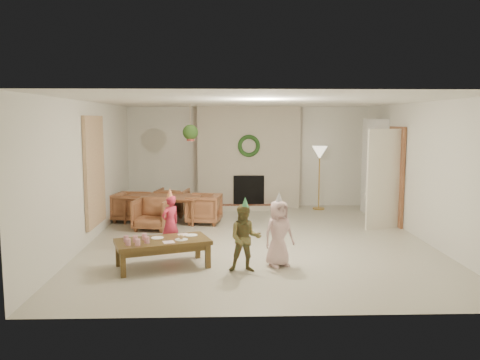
{
  "coord_description": "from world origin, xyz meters",
  "views": [
    {
      "loc": [
        -0.58,
        -8.67,
        2.18
      ],
      "look_at": [
        -0.3,
        0.4,
        1.05
      ],
      "focal_mm": 36.35,
      "sensor_mm": 36.0,
      "label": 1
    }
  ],
  "objects_px": {
    "dining_table": "(163,209)",
    "child_red": "(170,223)",
    "coffee_table_top": "(162,242)",
    "dining_chair_right": "(204,209)",
    "dining_chair_left": "(131,207)",
    "child_plaid": "(245,238)",
    "dining_chair_far": "(172,202)",
    "child_pink": "(279,233)",
    "dining_chair_near": "(152,214)"
  },
  "relations": [
    {
      "from": "coffee_table_top",
      "to": "child_red",
      "type": "distance_m",
      "value": 0.95
    },
    {
      "from": "dining_chair_far",
      "to": "child_red",
      "type": "bearing_deg",
      "value": 105.52
    },
    {
      "from": "child_red",
      "to": "dining_chair_right",
      "type": "bearing_deg",
      "value": -146.84
    },
    {
      "from": "dining_chair_near",
      "to": "dining_chair_far",
      "type": "bearing_deg",
      "value": 90.0
    },
    {
      "from": "dining_table",
      "to": "dining_chair_far",
      "type": "xyz_separation_m",
      "value": [
        0.12,
        0.7,
        0.03
      ]
    },
    {
      "from": "dining_chair_far",
      "to": "child_red",
      "type": "distance_m",
      "value": 2.97
    },
    {
      "from": "dining_chair_far",
      "to": "child_plaid",
      "type": "xyz_separation_m",
      "value": [
        1.48,
        -4.15,
        0.17
      ]
    },
    {
      "from": "child_pink",
      "to": "dining_chair_far",
      "type": "bearing_deg",
      "value": 91.91
    },
    {
      "from": "dining_chair_right",
      "to": "coffee_table_top",
      "type": "distance_m",
      "value": 3.09
    },
    {
      "from": "child_red",
      "to": "child_plaid",
      "type": "xyz_separation_m",
      "value": [
        1.2,
        -1.19,
        0.02
      ]
    },
    {
      "from": "dining_chair_right",
      "to": "child_plaid",
      "type": "xyz_separation_m",
      "value": [
        0.73,
        -3.3,
        0.17
      ]
    },
    {
      "from": "dining_chair_near",
      "to": "dining_chair_right",
      "type": "bearing_deg",
      "value": 38.66
    },
    {
      "from": "dining_chair_far",
      "to": "child_pink",
      "type": "bearing_deg",
      "value": 127.18
    },
    {
      "from": "dining_chair_right",
      "to": "coffee_table_top",
      "type": "relative_size",
      "value": 0.51
    },
    {
      "from": "coffee_table_top",
      "to": "child_pink",
      "type": "relative_size",
      "value": 1.36
    },
    {
      "from": "child_pink",
      "to": "dining_chair_near",
      "type": "bearing_deg",
      "value": 106.71
    },
    {
      "from": "dining_chair_far",
      "to": "coffee_table_top",
      "type": "distance_m",
      "value": 3.91
    },
    {
      "from": "dining_chair_near",
      "to": "dining_chair_left",
      "type": "distance_m",
      "value": 1.0
    },
    {
      "from": "dining_chair_left",
      "to": "child_plaid",
      "type": "xyz_separation_m",
      "value": [
        2.31,
        -3.58,
        0.17
      ]
    },
    {
      "from": "child_pink",
      "to": "dining_chair_left",
      "type": "bearing_deg",
      "value": 105.11
    },
    {
      "from": "dining_chair_left",
      "to": "child_pink",
      "type": "xyz_separation_m",
      "value": [
        2.82,
        -3.32,
        0.18
      ]
    },
    {
      "from": "dining_table",
      "to": "coffee_table_top",
      "type": "bearing_deg",
      "value": -72.91
    },
    {
      "from": "dining_table",
      "to": "child_plaid",
      "type": "xyz_separation_m",
      "value": [
        1.61,
        -3.45,
        0.2
      ]
    },
    {
      "from": "dining_table",
      "to": "child_plaid",
      "type": "height_order",
      "value": "child_plaid"
    },
    {
      "from": "dining_chair_right",
      "to": "coffee_table_top",
      "type": "bearing_deg",
      "value": 1.12
    },
    {
      "from": "dining_chair_right",
      "to": "dining_chair_left",
      "type": "bearing_deg",
      "value": -90.0
    },
    {
      "from": "dining_chair_far",
      "to": "coffee_table_top",
      "type": "height_order",
      "value": "dining_chair_far"
    },
    {
      "from": "dining_chair_left",
      "to": "coffee_table_top",
      "type": "xyz_separation_m",
      "value": [
        1.09,
        -3.33,
        0.07
      ]
    },
    {
      "from": "dining_chair_far",
      "to": "child_plaid",
      "type": "distance_m",
      "value": 4.41
    },
    {
      "from": "dining_chair_far",
      "to": "child_pink",
      "type": "distance_m",
      "value": 4.38
    },
    {
      "from": "dining_chair_left",
      "to": "dining_chair_far",
      "type": "bearing_deg",
      "value": -45.0
    },
    {
      "from": "dining_chair_near",
      "to": "child_pink",
      "type": "relative_size",
      "value": 0.69
    },
    {
      "from": "coffee_table_top",
      "to": "child_pink",
      "type": "xyz_separation_m",
      "value": [
        1.73,
        0.0,
        0.11
      ]
    },
    {
      "from": "dining_table",
      "to": "coffee_table_top",
      "type": "height_order",
      "value": "dining_table"
    },
    {
      "from": "child_pink",
      "to": "child_red",
      "type": "bearing_deg",
      "value": 126.02
    },
    {
      "from": "dining_chair_near",
      "to": "child_red",
      "type": "height_order",
      "value": "child_red"
    },
    {
      "from": "child_pink",
      "to": "dining_chair_right",
      "type": "bearing_deg",
      "value": 87.06
    },
    {
      "from": "child_red",
      "to": "child_plaid",
      "type": "relative_size",
      "value": 0.95
    },
    {
      "from": "child_plaid",
      "to": "child_pink",
      "type": "bearing_deg",
      "value": 27.06
    },
    {
      "from": "dining_table",
      "to": "child_red",
      "type": "bearing_deg",
      "value": -69.73
    },
    {
      "from": "dining_table",
      "to": "child_red",
      "type": "height_order",
      "value": "child_red"
    },
    {
      "from": "dining_chair_left",
      "to": "child_plaid",
      "type": "distance_m",
      "value": 4.26
    },
    {
      "from": "dining_table",
      "to": "dining_chair_left",
      "type": "relative_size",
      "value": 2.34
    },
    {
      "from": "child_red",
      "to": "child_pink",
      "type": "height_order",
      "value": "child_pink"
    },
    {
      "from": "dining_chair_right",
      "to": "child_plaid",
      "type": "bearing_deg",
      "value": 22.63
    },
    {
      "from": "child_red",
      "to": "child_pink",
      "type": "xyz_separation_m",
      "value": [
        1.71,
        -0.94,
        0.03
      ]
    },
    {
      "from": "dining_chair_left",
      "to": "child_pink",
      "type": "bearing_deg",
      "value": -129.62
    },
    {
      "from": "dining_chair_left",
      "to": "child_pink",
      "type": "relative_size",
      "value": 0.69
    },
    {
      "from": "dining_chair_near",
      "to": "dining_chair_right",
      "type": "xyz_separation_m",
      "value": [
        1.0,
        0.54,
        0.0
      ]
    },
    {
      "from": "dining_table",
      "to": "child_pink",
      "type": "relative_size",
      "value": 1.62
    }
  ]
}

